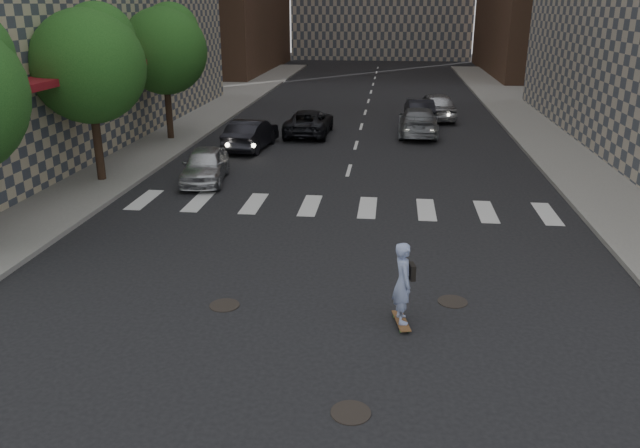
# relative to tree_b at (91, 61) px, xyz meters

# --- Properties ---
(ground) EXTENTS (160.00, 160.00, 0.00)m
(ground) POSITION_rel_tree_b_xyz_m (9.45, -11.14, -4.65)
(ground) COLOR black
(ground) RESTS_ON ground
(sidewalk_left) EXTENTS (13.00, 80.00, 0.15)m
(sidewalk_left) POSITION_rel_tree_b_xyz_m (-5.05, 8.86, -4.57)
(sidewalk_left) COLOR gray
(sidewalk_left) RESTS_ON ground
(tree_b) EXTENTS (4.20, 4.20, 6.60)m
(tree_b) POSITION_rel_tree_b_xyz_m (0.00, 0.00, 0.00)
(tree_b) COLOR #382619
(tree_b) RESTS_ON sidewalk_left
(tree_c) EXTENTS (4.20, 4.20, 6.60)m
(tree_c) POSITION_rel_tree_b_xyz_m (0.00, 8.00, 0.00)
(tree_c) COLOR #382619
(tree_c) RESTS_ON sidewalk_left
(manhole_a) EXTENTS (0.70, 0.70, 0.02)m
(manhole_a) POSITION_rel_tree_b_xyz_m (10.65, -13.64, -4.64)
(manhole_a) COLOR black
(manhole_a) RESTS_ON ground
(manhole_b) EXTENTS (0.70, 0.70, 0.02)m
(manhole_b) POSITION_rel_tree_b_xyz_m (7.45, -9.94, -4.64)
(manhole_b) COLOR black
(manhole_b) RESTS_ON ground
(manhole_c) EXTENTS (0.70, 0.70, 0.02)m
(manhole_c) POSITION_rel_tree_b_xyz_m (12.75, -9.14, -4.64)
(manhole_c) COLOR black
(manhole_c) RESTS_ON ground
(skateboarder) EXTENTS (0.56, 0.99, 1.92)m
(skateboarder) POSITION_rel_tree_b_xyz_m (11.54, -10.38, -3.64)
(skateboarder) COLOR brown
(skateboarder) RESTS_ON ground
(silver_sedan) EXTENTS (2.06, 4.08, 1.33)m
(silver_sedan) POSITION_rel_tree_b_xyz_m (3.95, 0.49, -3.98)
(silver_sedan) COLOR #B4B6BB
(silver_sedan) RESTS_ON ground
(traffic_car_a) EXTENTS (1.98, 4.49, 1.43)m
(traffic_car_a) POSITION_rel_tree_b_xyz_m (4.47, 6.48, -3.93)
(traffic_car_a) COLOR black
(traffic_car_a) RESTS_ON ground
(traffic_car_b) EXTENTS (2.18, 5.14, 1.48)m
(traffic_car_b) POSITION_rel_tree_b_xyz_m (12.58, 10.74, -3.91)
(traffic_car_b) COLOR slate
(traffic_car_b) RESTS_ON ground
(traffic_car_c) EXTENTS (2.29, 4.84, 1.34)m
(traffic_car_c) POSITION_rel_tree_b_xyz_m (6.80, 10.18, -3.98)
(traffic_car_c) COLOR black
(traffic_car_c) RESTS_ON ground
(traffic_car_d) EXTENTS (2.52, 5.03, 1.65)m
(traffic_car_d) POSITION_rel_tree_b_xyz_m (13.79, 15.77, -3.82)
(traffic_car_d) COLOR #A5A6AC
(traffic_car_d) RESTS_ON ground
(traffic_car_e) EXTENTS (1.74, 4.33, 1.40)m
(traffic_car_e) POSITION_rel_tree_b_xyz_m (12.77, 14.68, -3.95)
(traffic_car_e) COLOR black
(traffic_car_e) RESTS_ON ground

